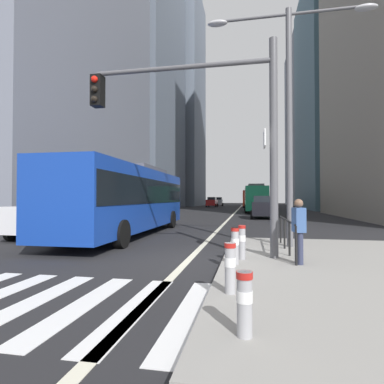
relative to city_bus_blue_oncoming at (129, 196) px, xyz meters
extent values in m
plane|color=black|center=(3.96, 14.89, -1.84)|extent=(160.00, 160.00, 0.00)
cube|color=silver|center=(2.06, -9.11, -1.83)|extent=(0.45, 3.20, 0.01)
cube|color=silver|center=(2.96, -9.11, -1.83)|extent=(0.45, 3.20, 0.01)
cube|color=silver|center=(3.86, -9.11, -1.83)|extent=(0.45, 3.20, 0.01)
cube|color=silver|center=(4.76, -9.11, -1.83)|extent=(0.45, 3.20, 0.01)
cube|color=silver|center=(5.66, -9.11, -1.83)|extent=(0.45, 3.20, 0.01)
cube|color=silver|center=(6.56, -9.11, -1.83)|extent=(0.45, 3.20, 0.01)
cube|color=beige|center=(3.96, 24.89, -1.83)|extent=(0.20, 80.00, 0.01)
cube|color=slate|center=(-12.04, 35.96, 21.43)|extent=(10.23, 19.88, 46.53)
cube|color=slate|center=(-12.04, 56.22, 23.11)|extent=(13.17, 16.53, 49.90)
cube|color=slate|center=(20.96, 37.57, 16.13)|extent=(13.47, 18.07, 35.94)
cube|color=slate|center=(20.96, 61.87, 17.67)|extent=(11.19, 22.18, 39.01)
cube|color=#14389E|center=(0.00, -0.03, -0.11)|extent=(2.64, 11.52, 2.75)
cube|color=black|center=(0.00, -0.03, 0.23)|extent=(2.68, 11.29, 1.10)
cube|color=#4C4C51|center=(-0.02, 1.69, 1.41)|extent=(1.80, 4.16, 0.30)
cylinder|color=black|center=(1.25, -3.69, -1.34)|extent=(0.31, 1.00, 1.00)
cylinder|color=black|center=(-1.15, -3.72, -1.34)|extent=(0.31, 1.00, 1.00)
cylinder|color=black|center=(1.15, 3.66, -1.34)|extent=(0.31, 1.00, 1.00)
cylinder|color=black|center=(-1.25, 3.63, -1.34)|extent=(0.31, 1.00, 1.00)
cube|color=silver|center=(-3.04, -1.37, -0.97)|extent=(1.89, 4.34, 1.10)
cube|color=black|center=(-3.04, -1.22, -0.16)|extent=(1.55, 2.36, 0.52)
cylinder|color=black|center=(-2.17, -2.85, -1.52)|extent=(0.24, 0.65, 0.64)
cylinder|color=black|center=(-3.99, -2.81, -1.52)|extent=(0.24, 0.65, 0.64)
cylinder|color=black|center=(-2.09, 0.07, -1.52)|extent=(0.24, 0.65, 0.64)
cylinder|color=black|center=(-3.91, 0.12, -1.52)|extent=(0.24, 0.65, 0.64)
cube|color=#198456|center=(6.40, 25.14, -0.11)|extent=(2.73, 11.23, 2.75)
cube|color=black|center=(6.40, 25.14, 0.23)|extent=(2.77, 11.00, 1.10)
cube|color=#4C4C51|center=(6.43, 23.47, 1.41)|extent=(1.83, 4.06, 0.30)
cylinder|color=black|center=(5.12, 28.69, -1.34)|extent=(0.32, 1.01, 1.00)
cylinder|color=black|center=(7.52, 28.74, -1.34)|extent=(0.32, 1.01, 1.00)
cylinder|color=black|center=(5.27, 21.54, -1.34)|extent=(0.32, 1.01, 1.00)
cylinder|color=black|center=(7.67, 21.59, -1.34)|extent=(0.32, 1.01, 1.00)
cube|color=red|center=(5.97, 45.12, -0.11)|extent=(2.82, 11.78, 2.75)
cube|color=black|center=(5.97, 45.12, 0.23)|extent=(2.85, 11.55, 1.10)
cube|color=#4C4C51|center=(5.93, 43.36, 1.41)|extent=(1.86, 4.26, 0.30)
cylinder|color=black|center=(4.88, 48.90, -1.34)|extent=(0.33, 1.01, 1.00)
cylinder|color=black|center=(7.28, 48.83, -1.34)|extent=(0.33, 1.01, 1.00)
cylinder|color=black|center=(4.67, 41.40, -1.34)|extent=(0.33, 1.01, 1.00)
cylinder|color=black|center=(7.07, 41.33, -1.34)|extent=(0.33, 1.01, 1.00)
cube|color=maroon|center=(-1.56, 45.74, -0.97)|extent=(1.87, 4.45, 1.10)
cube|color=black|center=(-1.55, 45.89, -0.16)|extent=(1.54, 2.42, 0.52)
cylinder|color=black|center=(-0.68, 44.22, -1.52)|extent=(0.23, 0.64, 0.64)
cylinder|color=black|center=(-2.50, 44.25, -1.52)|extent=(0.23, 0.64, 0.64)
cylinder|color=black|center=(-0.62, 47.22, -1.52)|extent=(0.23, 0.64, 0.64)
cylinder|color=black|center=(-2.44, 47.26, -1.52)|extent=(0.23, 0.64, 0.64)
cube|color=black|center=(6.77, 13.12, -0.97)|extent=(1.80, 4.19, 1.10)
cube|color=black|center=(6.77, 12.97, -0.16)|extent=(1.51, 2.26, 0.52)
cylinder|color=black|center=(5.87, 14.54, -1.52)|extent=(0.22, 0.64, 0.64)
cylinder|color=black|center=(7.69, 14.53, -1.52)|extent=(0.22, 0.64, 0.64)
cylinder|color=black|center=(5.85, 11.70, -1.52)|extent=(0.22, 0.64, 0.64)
cylinder|color=black|center=(7.67, 11.69, -1.52)|extent=(0.22, 0.64, 0.64)
cube|color=#B2A899|center=(7.73, 34.59, -0.97)|extent=(1.95, 4.12, 1.10)
cube|color=black|center=(7.73, 34.44, -0.16)|extent=(1.58, 2.25, 0.52)
cylinder|color=black|center=(6.88, 36.00, -1.52)|extent=(0.25, 0.65, 0.64)
cylinder|color=black|center=(8.70, 35.93, -1.52)|extent=(0.25, 0.65, 0.64)
cylinder|color=black|center=(6.77, 33.25, -1.52)|extent=(0.25, 0.65, 0.64)
cylinder|color=black|center=(8.59, 33.18, -1.52)|extent=(0.25, 0.65, 0.64)
cube|color=silver|center=(-1.11, 54.30, -0.97)|extent=(1.94, 4.40, 1.10)
cube|color=black|center=(-1.11, 54.45, -0.16)|extent=(1.58, 2.40, 0.52)
cylinder|color=black|center=(-0.15, 52.86, -1.52)|extent=(0.24, 0.65, 0.64)
cylinder|color=black|center=(-1.96, 52.79, -1.52)|extent=(0.24, 0.65, 0.64)
cylinder|color=black|center=(-0.25, 55.81, -1.52)|extent=(0.24, 0.65, 0.64)
cylinder|color=black|center=(-2.07, 55.74, -1.52)|extent=(0.24, 0.65, 0.64)
cylinder|color=#515156|center=(6.32, -5.21, 1.31)|extent=(0.22, 0.22, 6.00)
cylinder|color=#515156|center=(3.72, -5.21, 3.71)|extent=(5.20, 0.14, 0.14)
cube|color=black|center=(1.12, -5.21, 3.19)|extent=(0.34, 0.34, 0.95)
sphere|color=red|center=(1.12, -5.41, 3.48)|extent=(0.20, 0.20, 0.20)
sphere|color=black|center=(1.12, -5.41, 3.18)|extent=(0.20, 0.20, 0.20)
sphere|color=black|center=(1.12, -5.41, 2.88)|extent=(0.20, 0.20, 0.20)
cube|color=white|center=(6.07, -5.39, 1.51)|extent=(0.04, 0.60, 0.44)
cylinder|color=#56565B|center=(6.98, -3.20, 2.31)|extent=(0.20, 0.20, 8.00)
cylinder|color=#56565B|center=(5.78, -3.20, 6.11)|extent=(2.40, 0.10, 0.10)
ellipsoid|color=#B2B2B7|center=(4.58, -3.20, 6.06)|extent=(0.70, 0.32, 0.20)
cylinder|color=#56565B|center=(8.18, -3.20, 6.11)|extent=(2.40, 0.10, 0.10)
ellipsoid|color=#B2B2B7|center=(9.38, -3.20, 6.06)|extent=(0.70, 0.32, 0.20)
cylinder|color=#99999E|center=(5.60, -10.11, -1.31)|extent=(0.18, 0.18, 0.75)
cylinder|color=white|center=(5.60, -10.11, -1.22)|extent=(0.19, 0.19, 0.14)
cylinder|color=#B21E19|center=(5.60, -10.11, -0.97)|extent=(0.20, 0.20, 0.08)
cylinder|color=#99999E|center=(5.34, -8.53, -1.26)|extent=(0.18, 0.18, 0.85)
cylinder|color=white|center=(5.34, -8.53, -1.16)|extent=(0.19, 0.19, 0.15)
cylinder|color=#B21E19|center=(5.34, -8.53, -0.88)|extent=(0.20, 0.20, 0.08)
cylinder|color=#99999E|center=(5.31, -6.25, -1.24)|extent=(0.18, 0.18, 0.88)
cylinder|color=white|center=(5.31, -6.25, -1.14)|extent=(0.19, 0.19, 0.16)
cylinder|color=#B21E19|center=(5.31, -6.25, -0.84)|extent=(0.20, 0.20, 0.08)
cylinder|color=#99999E|center=(5.47, -5.60, -1.24)|extent=(0.18, 0.18, 0.89)
cylinder|color=white|center=(5.47, -5.60, -1.13)|extent=(0.19, 0.19, 0.16)
cylinder|color=#B21E19|center=(5.47, -5.60, -0.83)|extent=(0.20, 0.20, 0.08)
cylinder|color=black|center=(6.76, -6.09, -1.21)|extent=(0.06, 0.06, 0.95)
cylinder|color=black|center=(6.76, -4.87, -1.21)|extent=(0.06, 0.06, 0.95)
cylinder|color=black|center=(6.76, -3.64, -1.21)|extent=(0.06, 0.06, 0.95)
cylinder|color=black|center=(6.76, -2.42, -1.21)|extent=(0.06, 0.06, 0.95)
cylinder|color=black|center=(6.76, -4.26, -0.74)|extent=(0.06, 3.67, 0.06)
cylinder|color=#2D334C|center=(6.84, -5.83, -1.30)|extent=(0.15, 0.15, 0.78)
cylinder|color=#2D334C|center=(6.86, -5.99, -1.30)|extent=(0.15, 0.15, 0.78)
cube|color=#38568E|center=(6.85, -5.91, -0.61)|extent=(0.30, 0.42, 0.60)
sphere|color=brown|center=(6.85, -5.91, -0.20)|extent=(0.21, 0.21, 0.21)
camera|label=1|loc=(5.66, -13.73, -0.07)|focal=28.43mm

